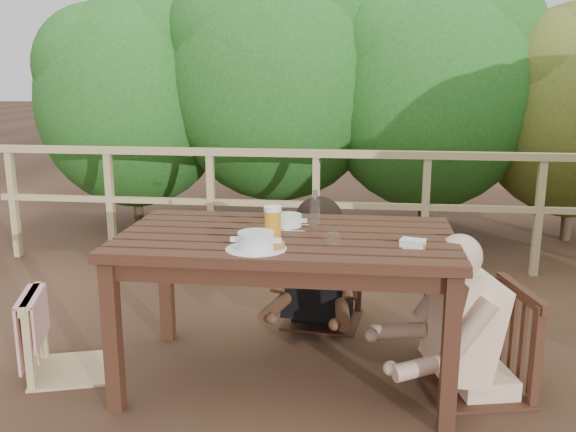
# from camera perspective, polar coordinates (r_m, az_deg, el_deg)

# --- Properties ---
(ground) EXTENTS (60.00, 60.00, 0.00)m
(ground) POSITION_cam_1_polar(r_m,az_deg,el_deg) (3.56, -0.10, -14.45)
(ground) COLOR #4F3322
(ground) RESTS_ON ground
(table) EXTENTS (1.73, 0.98, 0.80)m
(table) POSITION_cam_1_polar(r_m,az_deg,el_deg) (3.39, -0.10, -8.43)
(table) COLOR #351C12
(table) RESTS_ON ground
(chair_left) EXTENTS (0.55, 0.55, 0.88)m
(chair_left) POSITION_cam_1_polar(r_m,az_deg,el_deg) (3.65, -19.42, -6.94)
(chair_left) COLOR tan
(chair_left) RESTS_ON ground
(chair_far) EXTENTS (0.54, 0.54, 0.97)m
(chair_far) POSITION_cam_1_polar(r_m,az_deg,el_deg) (4.13, 3.24, -3.22)
(chair_far) COLOR #351C12
(chair_far) RESTS_ON ground
(chair_right) EXTENTS (0.62, 0.62, 1.04)m
(chair_right) POSITION_cam_1_polar(r_m,az_deg,el_deg) (3.39, 17.01, -6.87)
(chair_right) COLOR #351C12
(chair_right) RESTS_ON ground
(woman) EXTENTS (0.62, 0.73, 1.34)m
(woman) POSITION_cam_1_polar(r_m,az_deg,el_deg) (4.10, 3.29, -0.71)
(woman) COLOR black
(woman) RESTS_ON ground
(diner_right) EXTENTS (0.80, 0.70, 1.39)m
(diner_right) POSITION_cam_1_polar(r_m,az_deg,el_deg) (3.34, 17.72, -4.04)
(diner_right) COLOR beige
(diner_right) RESTS_ON ground
(railing) EXTENTS (5.60, 0.10, 1.01)m
(railing) POSITION_cam_1_polar(r_m,az_deg,el_deg) (5.27, 2.55, 0.57)
(railing) COLOR tan
(railing) RESTS_ON ground
(hedge_row) EXTENTS (6.60, 1.60, 3.80)m
(hedge_row) POSITION_cam_1_polar(r_m,az_deg,el_deg) (6.34, 7.30, 15.28)
(hedge_row) COLOR #21571C
(hedge_row) RESTS_ON ground
(soup_near) EXTENTS (0.29, 0.29, 0.10)m
(soup_near) POSITION_cam_1_polar(r_m,az_deg,el_deg) (2.98, -2.92, -2.38)
(soup_near) COLOR silver
(soup_near) RESTS_ON table
(soup_far) EXTENTS (0.25, 0.25, 0.08)m
(soup_far) POSITION_cam_1_polar(r_m,az_deg,el_deg) (3.41, 0.00, -0.52)
(soup_far) COLOR white
(soup_far) RESTS_ON table
(bread_roll) EXTENTS (0.11, 0.09, 0.07)m
(bread_roll) POSITION_cam_1_polar(r_m,az_deg,el_deg) (3.00, -1.32, -2.58)
(bread_roll) COLOR #9D6C26
(bread_roll) RESTS_ON table
(beer_glass) EXTENTS (0.09, 0.09, 0.17)m
(beer_glass) POSITION_cam_1_polar(r_m,az_deg,el_deg) (3.19, -1.40, -0.65)
(beer_glass) COLOR #C37718
(beer_glass) RESTS_ON table
(bottle) EXTENTS (0.05, 0.05, 0.22)m
(bottle) POSITION_cam_1_polar(r_m,az_deg,el_deg) (3.37, 2.46, 0.52)
(bottle) COLOR silver
(bottle) RESTS_ON table
(tumbler) EXTENTS (0.07, 0.07, 0.08)m
(tumbler) POSITION_cam_1_polar(r_m,az_deg,el_deg) (3.04, 4.12, -2.27)
(tumbler) COLOR silver
(tumbler) RESTS_ON table
(butter_tub) EXTENTS (0.14, 0.12, 0.05)m
(butter_tub) POSITION_cam_1_polar(r_m,az_deg,el_deg) (3.08, 11.26, -2.56)
(butter_tub) COLOR white
(butter_tub) RESTS_ON table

